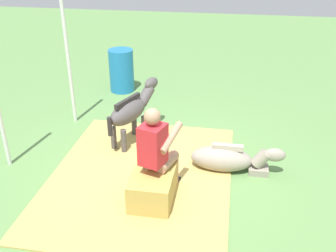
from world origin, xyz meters
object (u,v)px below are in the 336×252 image
Objects in this scene: hay_bale at (153,187)px; water_barrel at (122,70)px; person_seated at (157,148)px; tent_pole_right at (68,58)px; pony_lying at (228,159)px; pony_standing at (131,110)px.

water_barrel is (3.65, 1.44, 0.25)m from hay_bale.
tent_pole_right is (1.89, 1.91, 0.49)m from person_seated.
pony_lying is at bearing -139.60° from water_barrel.
water_barrel is at bearing 22.77° from person_seated.
pony_standing is at bearing 69.00° from pony_lying.
tent_pole_right is (1.17, 2.81, 1.00)m from pony_lying.
hay_bale is at bearing -137.44° from tent_pole_right.
hay_bale is at bearing 167.89° from person_seated.
person_seated is 1.00× the size of pony_standing.
pony_standing is at bearing 23.65° from hay_bale.
hay_bale is 0.55× the size of pony_lying.
tent_pole_right reaches higher than pony_lying.
pony_standing reaches higher than pony_lying.
pony_standing reaches higher than hay_bale.
tent_pole_right is (-1.61, 0.44, 0.73)m from water_barrel.
pony_standing is 1.49m from tent_pole_right.
tent_pole_right is at bearing 67.37° from pony_lying.
pony_lying is 0.56× the size of tent_pole_right.
person_seated is 1.26m from pony_lying.
pony_standing reaches higher than water_barrel.
hay_bale is 0.57× the size of pony_standing.
hay_bale is at bearing -156.35° from pony_standing.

